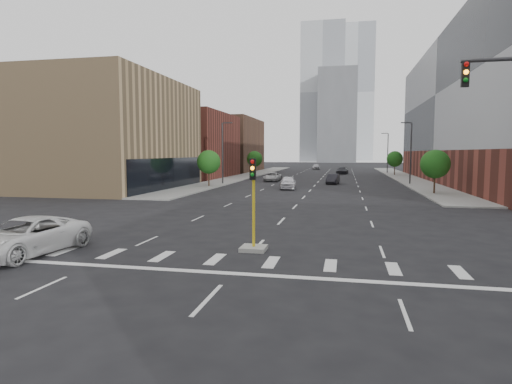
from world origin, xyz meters
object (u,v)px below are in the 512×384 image
(car_far_left, at_px, (273,177))
(car_distant, at_px, (316,167))
(car_near_left, at_px, (288,183))
(car_mid_right, at_px, (333,179))
(median_traffic_signal, at_px, (254,230))
(parked_minivan, at_px, (26,237))
(car_deep_right, at_px, (342,171))

(car_far_left, bearing_deg, car_distant, 87.27)
(car_near_left, bearing_deg, car_mid_right, 57.69)
(car_near_left, bearing_deg, car_distant, 85.99)
(median_traffic_signal, xyz_separation_m, car_far_left, (-7.46, 49.46, -0.26))
(car_distant, bearing_deg, car_near_left, -96.27)
(parked_minivan, bearing_deg, car_distant, 92.49)
(car_near_left, bearing_deg, car_far_left, 102.33)
(median_traffic_signal, xyz_separation_m, car_distant, (-3.78, 99.76, -0.17))
(median_traffic_signal, relative_size, car_near_left, 0.89)
(median_traffic_signal, bearing_deg, car_distant, 92.17)
(median_traffic_signal, height_order, car_distant, median_traffic_signal)
(car_near_left, distance_m, car_distant, 64.99)
(car_far_left, distance_m, car_deep_right, 28.28)
(car_distant, bearing_deg, median_traffic_signal, -94.83)
(car_far_left, bearing_deg, median_traffic_signal, -79.98)
(parked_minivan, bearing_deg, car_mid_right, 81.45)
(car_near_left, height_order, car_mid_right, car_near_left)
(median_traffic_signal, relative_size, car_mid_right, 0.98)
(car_far_left, relative_size, car_distant, 1.09)
(car_mid_right, relative_size, parked_minivan, 0.73)
(car_deep_right, bearing_deg, parked_minivan, -92.44)
(car_deep_right, distance_m, parked_minivan, 79.63)
(parked_minivan, bearing_deg, median_traffic_signal, 22.48)
(car_deep_right, bearing_deg, car_near_left, -91.72)
(car_near_left, relative_size, car_deep_right, 0.94)
(car_near_left, xyz_separation_m, parked_minivan, (-7.06, -37.74, 0.01))
(car_far_left, height_order, car_distant, car_distant)
(median_traffic_signal, bearing_deg, car_far_left, 98.57)
(car_distant, bearing_deg, car_deep_right, -80.12)
(median_traffic_signal, height_order, car_deep_right, median_traffic_signal)
(car_mid_right, distance_m, parked_minivan, 49.62)
(car_mid_right, height_order, car_far_left, car_mid_right)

